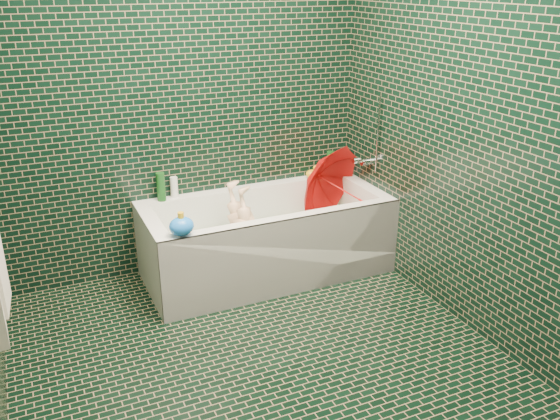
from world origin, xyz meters
name	(u,v)px	position (x,y,z in m)	size (l,w,h in m)	color
floor	(265,367)	(0.00, 0.00, 0.00)	(2.80, 2.80, 0.00)	black
wall_back	(182,96)	(0.00, 1.40, 1.25)	(2.80, 2.80, 0.00)	black
wall_front	(461,278)	(0.00, -1.40, 1.25)	(2.80, 2.80, 0.00)	black
wall_right	(478,121)	(1.30, 0.00, 1.25)	(2.80, 2.80, 0.00)	black
bathtub	(267,246)	(0.45, 1.01, 0.21)	(1.70, 0.75, 0.55)	white
bath_mat	(267,252)	(0.45, 1.02, 0.16)	(1.35, 0.47, 0.01)	#42D52A
water	(266,234)	(0.45, 1.02, 0.30)	(1.48, 0.53, 0.00)	silver
faucet	(369,156)	(1.26, 1.02, 0.77)	(0.18, 0.19, 0.55)	silver
child	(247,238)	(0.29, 1.00, 0.31)	(0.29, 0.19, 0.80)	beige
umbrella	(340,189)	(1.04, 1.03, 0.55)	(0.57, 0.57, 0.50)	red
soap_bottle_a	(332,175)	(1.14, 1.33, 0.55)	(0.11, 0.11, 0.28)	white
soap_bottle_b	(342,172)	(1.25, 1.36, 0.55)	(0.08, 0.09, 0.18)	#3F1F75
soap_bottle_c	(335,173)	(1.19, 1.37, 0.55)	(0.12, 0.12, 0.15)	#144717
bottle_right_tall	(330,164)	(1.11, 1.31, 0.65)	(0.06, 0.06, 0.20)	#144717
bottle_right_pump	(343,161)	(1.25, 1.36, 0.64)	(0.05, 0.05, 0.19)	silver
bottle_left_tall	(161,187)	(-0.20, 1.33, 0.65)	(0.06, 0.06, 0.20)	#144717
bottle_left_short	(174,187)	(-0.10, 1.36, 0.62)	(0.05, 0.05, 0.15)	white
rubber_duck	(312,173)	(0.96, 1.33, 0.59)	(0.12, 0.08, 0.10)	gold
bath_toy	(181,226)	(-0.24, 0.70, 0.61)	(0.17, 0.15, 0.15)	#1B75F6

